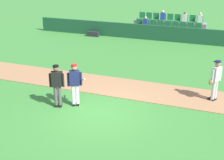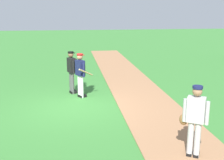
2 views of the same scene
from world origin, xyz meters
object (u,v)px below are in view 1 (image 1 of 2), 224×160
object	(u,v)px
umpire_home_plate	(57,84)
runner_grey_jersey	(215,79)
equipment_bag	(93,34)
batter_navy_jersey	(75,83)

from	to	relation	value
umpire_home_plate	runner_grey_jersey	size ratio (longest dim) A/B	1.00
equipment_bag	umpire_home_plate	bearing A→B (deg)	-72.74
umpire_home_plate	runner_grey_jersey	xyz separation A→B (m)	(5.77, 2.77, -0.04)
umpire_home_plate	equipment_bag	size ratio (longest dim) A/B	1.96
umpire_home_plate	equipment_bag	bearing A→B (deg)	107.26
batter_navy_jersey	runner_grey_jersey	bearing A→B (deg)	25.30
batter_navy_jersey	runner_grey_jersey	world-z (taller)	same
runner_grey_jersey	equipment_bag	world-z (taller)	runner_grey_jersey
umpire_home_plate	runner_grey_jersey	world-z (taller)	same
runner_grey_jersey	batter_navy_jersey	bearing A→B (deg)	-154.70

